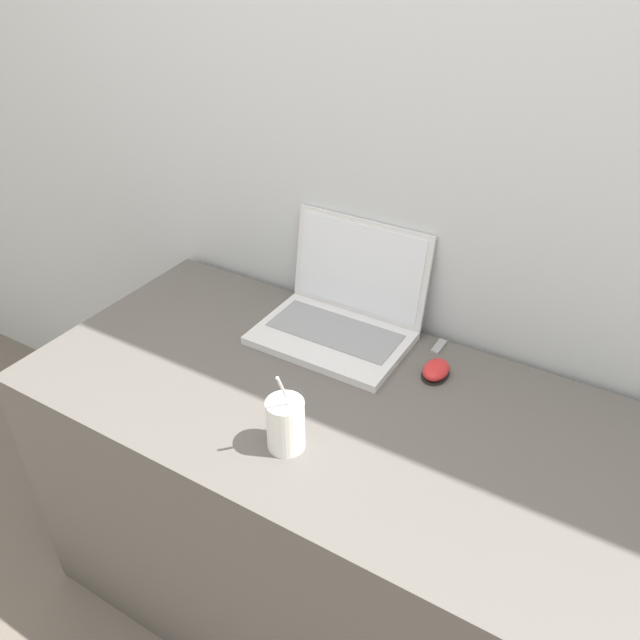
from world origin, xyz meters
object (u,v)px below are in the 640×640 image
object	(u,v)px
usb_stick	(439,347)
laptop	(342,311)
drink_cup	(286,424)
computer_mouse	(436,370)

from	to	relation	value
usb_stick	laptop	bearing A→B (deg)	-166.44
drink_cup	usb_stick	size ratio (longest dim) A/B	3.34
laptop	computer_mouse	xyz separation A→B (m)	(0.28, -0.05, -0.04)
drink_cup	computer_mouse	distance (m)	0.41
laptop	drink_cup	xyz separation A→B (m)	(0.10, -0.41, -0.00)
laptop	drink_cup	world-z (taller)	laptop
laptop	usb_stick	distance (m)	0.25
drink_cup	usb_stick	xyz separation A→B (m)	(0.14, 0.47, -0.05)
computer_mouse	usb_stick	xyz separation A→B (m)	(-0.03, 0.10, -0.01)
laptop	usb_stick	world-z (taller)	laptop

